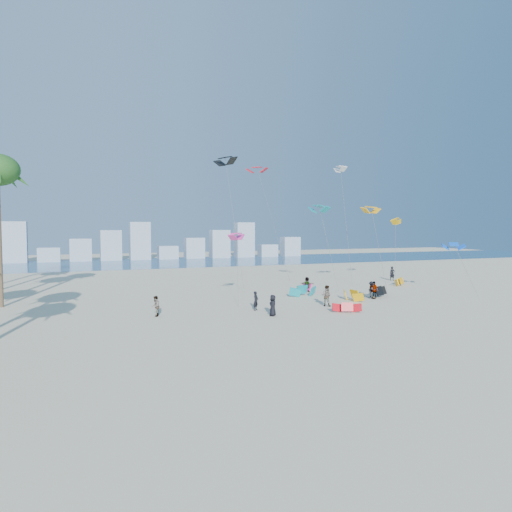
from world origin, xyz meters
name	(u,v)px	position (x,y,z in m)	size (l,w,h in m)	color
ground	(309,349)	(0.00, 0.00, 0.00)	(220.00, 220.00, 0.00)	beige
ocean	(140,263)	(0.00, 72.00, 0.01)	(220.00, 220.00, 0.00)	navy
kitesurfer_near	(256,301)	(1.81, 13.05, 0.82)	(0.59, 0.39, 1.63)	black
kitesurfer_mid	(326,296)	(8.52, 12.60, 0.96)	(0.93, 0.72, 1.91)	gray
kitesurfers_far	(319,290)	(10.35, 17.10, 0.85)	(34.76, 17.97, 1.90)	black
grounded_kites	(349,292)	(13.97, 17.21, 0.47)	(19.21, 15.54, 1.03)	red
flying_kites	(310,191)	(13.98, 25.98, 11.57)	(28.10, 27.98, 16.16)	#F0359E
distant_skyline	(128,246)	(-1.19, 82.00, 3.09)	(85.00, 3.00, 8.40)	#9EADBF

